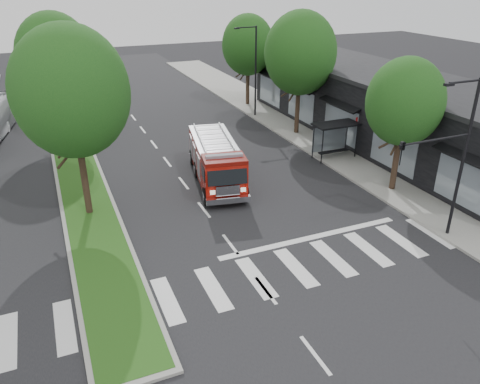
% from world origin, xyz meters
% --- Properties ---
extents(ground, '(140.00, 140.00, 0.00)m').
position_xyz_m(ground, '(0.00, 0.00, 0.00)').
color(ground, black).
rests_on(ground, ground).
extents(sidewalk_right, '(5.00, 80.00, 0.15)m').
position_xyz_m(sidewalk_right, '(12.50, 10.00, 0.07)').
color(sidewalk_right, gray).
rests_on(sidewalk_right, ground).
extents(median, '(3.00, 50.00, 0.15)m').
position_xyz_m(median, '(-6.00, 18.00, 0.08)').
color(median, gray).
rests_on(median, ground).
extents(storefront_row, '(8.00, 30.00, 5.00)m').
position_xyz_m(storefront_row, '(17.00, 10.00, 2.50)').
color(storefront_row, black).
rests_on(storefront_row, ground).
extents(bus_shelter, '(3.20, 1.60, 2.61)m').
position_xyz_m(bus_shelter, '(11.20, 8.15, 2.04)').
color(bus_shelter, black).
rests_on(bus_shelter, ground).
extents(tree_right_near, '(4.40, 4.40, 8.05)m').
position_xyz_m(tree_right_near, '(11.50, 2.00, 5.51)').
color(tree_right_near, black).
rests_on(tree_right_near, ground).
extents(tree_right_mid, '(5.60, 5.60, 9.72)m').
position_xyz_m(tree_right_mid, '(11.50, 14.00, 6.49)').
color(tree_right_mid, black).
rests_on(tree_right_mid, ground).
extents(tree_right_far, '(5.00, 5.00, 8.73)m').
position_xyz_m(tree_right_far, '(11.50, 24.00, 5.84)').
color(tree_right_far, black).
rests_on(tree_right_far, ground).
extents(tree_median_near, '(5.80, 5.80, 10.16)m').
position_xyz_m(tree_median_near, '(-6.00, 6.00, 6.81)').
color(tree_median_near, black).
rests_on(tree_median_near, ground).
extents(tree_median_far, '(5.60, 5.60, 9.72)m').
position_xyz_m(tree_median_far, '(-6.00, 20.00, 6.49)').
color(tree_median_far, black).
rests_on(tree_median_far, ground).
extents(streetlight_right_near, '(4.08, 0.22, 8.00)m').
position_xyz_m(streetlight_right_near, '(9.61, -3.50, 4.67)').
color(streetlight_right_near, black).
rests_on(streetlight_right_near, ground).
extents(streetlight_right_far, '(2.11, 0.20, 8.00)m').
position_xyz_m(streetlight_right_far, '(10.35, 20.00, 4.48)').
color(streetlight_right_far, black).
rests_on(streetlight_right_far, ground).
extents(fire_engine, '(3.97, 8.67, 2.90)m').
position_xyz_m(fire_engine, '(2.06, 7.54, 1.39)').
color(fire_engine, '#610A05').
rests_on(fire_engine, ground).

